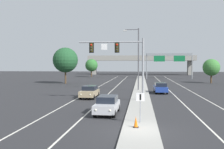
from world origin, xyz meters
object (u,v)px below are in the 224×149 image
object	(u,v)px
car_oncoming_silver	(107,105)
car_receding_blue	(161,88)
tree_far_right_a	(211,67)
tree_far_left_b	(65,60)
median_sign_post	(140,103)
car_oncoming_tan	(90,92)
traffic_cone_median_nose	(136,122)
overhead_signal_mast	(122,56)
street_lamp_median	(137,55)
tree_far_left_a	(91,65)
highway_sign_gantry	(169,58)

from	to	relation	value
car_oncoming_silver	car_receding_blue	distance (m)	18.02
tree_far_right_a	tree_far_left_b	size ratio (longest dim) A/B	0.69
median_sign_post	car_oncoming_silver	distance (m)	4.73
tree_far_right_a	car_oncoming_tan	bearing A→B (deg)	-128.45
median_sign_post	car_oncoming_silver	size ratio (longest dim) A/B	0.49
car_receding_blue	tree_far_right_a	size ratio (longest dim) A/B	0.82
traffic_cone_median_nose	tree_far_right_a	world-z (taller)	tree_far_right_a
overhead_signal_mast	car_oncoming_silver	world-z (taller)	overhead_signal_mast
car_oncoming_tan	car_receding_blue	xyz separation A→B (m)	(9.48, 6.68, 0.00)
median_sign_post	street_lamp_median	distance (m)	24.17
tree_far_left_a	car_oncoming_tan	bearing A→B (deg)	-79.46
street_lamp_median	highway_sign_gantry	distance (m)	36.05
car_receding_blue	highway_sign_gantry	bearing A→B (deg)	82.17
car_oncoming_silver	tree_far_left_b	distance (m)	36.69
street_lamp_median	highway_sign_gantry	world-z (taller)	street_lamp_median
car_oncoming_silver	median_sign_post	bearing A→B (deg)	-51.53
overhead_signal_mast	traffic_cone_median_nose	bearing A→B (deg)	-81.72
traffic_cone_median_nose	overhead_signal_mast	bearing A→B (deg)	98.28
overhead_signal_mast	car_receding_blue	world-z (taller)	overhead_signal_mast
median_sign_post	traffic_cone_median_nose	distance (m)	1.94
highway_sign_gantry	tree_far_right_a	size ratio (longest dim) A/B	2.42
car_oncoming_tan	tree_far_left_a	world-z (taller)	tree_far_left_a
highway_sign_gantry	overhead_signal_mast	bearing A→B (deg)	-102.43
traffic_cone_median_nose	highway_sign_gantry	bearing A→B (deg)	82.00
highway_sign_gantry	tree_far_left_b	xyz separation A→B (m)	(-24.78, -21.34, -0.95)
street_lamp_median	traffic_cone_median_nose	size ratio (longest dim) A/B	13.51
median_sign_post	tree_far_left_b	distance (m)	41.09
median_sign_post	car_oncoming_tan	bearing A→B (deg)	114.95
car_receding_blue	traffic_cone_median_nose	distance (m)	22.53
traffic_cone_median_nose	car_receding_blue	bearing A→B (deg)	81.70
tree_far_left_a	car_receding_blue	bearing A→B (deg)	-67.22
tree_far_left_b	overhead_signal_mast	bearing A→B (deg)	-60.92
median_sign_post	highway_sign_gantry	xyz separation A→B (m)	(8.19, 58.75, 4.58)
highway_sign_gantry	tree_far_left_a	world-z (taller)	highway_sign_gantry
car_receding_blue	tree_far_left_b	world-z (taller)	tree_far_left_b
highway_sign_gantry	car_oncoming_silver	bearing A→B (deg)	-101.39
car_oncoming_silver	street_lamp_median	bearing A→B (deg)	83.50
car_oncoming_tan	traffic_cone_median_nose	xyz separation A→B (m)	(6.23, -15.61, -0.31)
car_receding_blue	highway_sign_gantry	distance (m)	38.78
tree_far_right_a	tree_far_left_b	distance (m)	32.74
traffic_cone_median_nose	median_sign_post	bearing A→B (deg)	79.61
traffic_cone_median_nose	tree_far_left_b	distance (m)	42.53
traffic_cone_median_nose	tree_far_left_a	world-z (taller)	tree_far_left_a
overhead_signal_mast	street_lamp_median	xyz separation A→B (m)	(1.60, 12.24, 0.44)
street_lamp_median	car_oncoming_silver	bearing A→B (deg)	-96.50
highway_sign_gantry	tree_far_right_a	bearing A→B (deg)	-65.53
overhead_signal_mast	car_oncoming_tan	bearing A→B (deg)	150.35
tree_far_left_a	tree_far_left_b	world-z (taller)	tree_far_left_b
tree_far_left_a	tree_far_right_a	distance (m)	40.33
median_sign_post	car_receding_blue	world-z (taller)	median_sign_post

